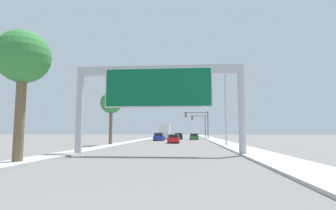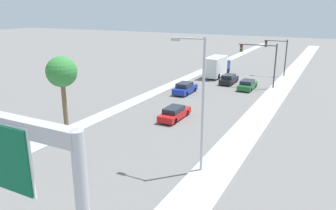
% 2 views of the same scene
% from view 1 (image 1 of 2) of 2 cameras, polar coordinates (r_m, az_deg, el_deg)
% --- Properties ---
extents(sidewalk_right, '(3.00, 120.00, 0.15)m').
position_cam_1_polar(sidewalk_right, '(62.73, 9.51, -7.28)').
color(sidewalk_right, '#ADADAD').
rests_on(sidewalk_right, ground).
extents(median_strip_left, '(2.00, 120.00, 0.15)m').
position_cam_1_polar(median_strip_left, '(63.24, -4.27, -7.33)').
color(median_strip_left, '#ADADAD').
rests_on(median_strip_left, ground).
extents(sign_gantry, '(13.44, 0.73, 7.04)m').
position_cam_1_polar(sign_gantry, '(20.78, -2.10, 3.85)').
color(sign_gantry, '#B2B2B7').
rests_on(sign_gantry, ground).
extents(car_far_left, '(1.84, 4.50, 1.45)m').
position_cam_1_polar(car_far_left, '(60.74, 2.30, -6.83)').
color(car_far_left, black).
rests_on(car_far_left, ground).
extents(car_mid_center, '(1.72, 4.73, 1.35)m').
position_cam_1_polar(car_mid_center, '(41.73, 1.27, -7.38)').
color(car_mid_center, red).
rests_on(car_mid_center, ground).
extents(car_near_center, '(1.85, 4.58, 1.37)m').
position_cam_1_polar(car_near_center, '(58.36, 5.67, -6.89)').
color(car_near_center, '#1E662D').
rests_on(car_near_center, ground).
extents(car_mid_left, '(1.87, 4.50, 1.54)m').
position_cam_1_polar(car_mid_left, '(52.30, -1.94, -6.97)').
color(car_mid_left, navy).
rests_on(car_mid_left, ground).
extents(truck_box_primary, '(2.39, 7.72, 3.47)m').
position_cam_1_polar(truck_box_primary, '(65.16, -0.65, -5.83)').
color(truck_box_primary, navy).
rests_on(truck_box_primary, ground).
extents(traffic_light_near_intersection, '(5.58, 0.32, 6.47)m').
position_cam_1_polar(traffic_light_near_intersection, '(60.59, 6.99, -3.25)').
color(traffic_light_near_intersection, '#3D3D3F').
rests_on(traffic_light_near_intersection, ground).
extents(traffic_light_mid_block, '(3.86, 0.32, 6.25)m').
position_cam_1_polar(traffic_light_mid_block, '(70.59, 7.12, -3.81)').
color(traffic_light_mid_block, '#3D3D3F').
rests_on(traffic_light_mid_block, ground).
extents(palm_tree_foreground, '(3.11, 3.11, 7.76)m').
position_cam_1_polar(palm_tree_foreground, '(17.72, -29.02, 8.66)').
color(palm_tree_foreground, brown).
rests_on(palm_tree_foreground, ground).
extents(palm_tree_background, '(2.87, 2.87, 7.09)m').
position_cam_1_polar(palm_tree_background, '(35.84, -12.27, 0.31)').
color(palm_tree_background, brown).
rests_on(palm_tree_background, ground).
extents(street_lamp_right, '(2.47, 0.28, 9.55)m').
position_cam_1_polar(street_lamp_right, '(32.59, 11.91, 0.93)').
color(street_lamp_right, '#B2B2B7').
rests_on(street_lamp_right, ground).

